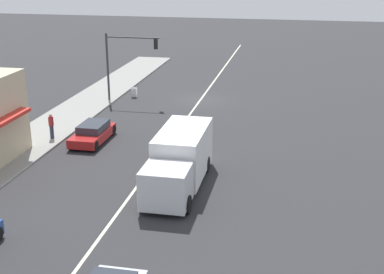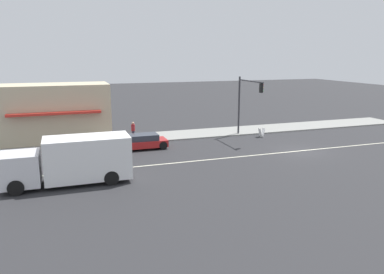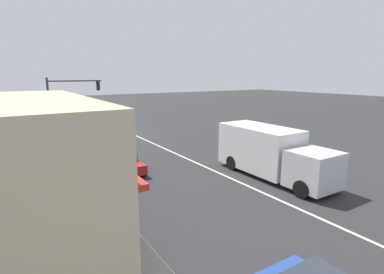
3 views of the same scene
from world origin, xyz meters
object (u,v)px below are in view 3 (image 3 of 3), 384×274
pedestrian (73,163)px  warning_aframe_sign (70,134)px  traffic_signal_main (67,99)px  hatchback_red (120,161)px  delivery_truck (270,152)px

pedestrian → warning_aframe_sign: bearing=-99.3°
traffic_signal_main → hatchback_red: bearing=96.3°
pedestrian → traffic_signal_main: bearing=-99.2°
traffic_signal_main → warning_aframe_sign: (-0.28, -1.63, -3.47)m
delivery_truck → warning_aframe_sign: bearing=-65.4°
hatchback_red → delivery_truck: bearing=141.4°
traffic_signal_main → warning_aframe_sign: bearing=-99.8°
warning_aframe_sign → hatchback_red: (-0.84, 11.86, 0.18)m
warning_aframe_sign → hatchback_red: bearing=94.1°
warning_aframe_sign → delivery_truck: size_ratio=0.11×
pedestrian → warning_aframe_sign: (-1.97, -12.07, -0.60)m
traffic_signal_main → pedestrian: size_ratio=3.27×
traffic_signal_main → warning_aframe_sign: size_ratio=6.69×
traffic_signal_main → warning_aframe_sign: traffic_signal_main is taller
pedestrian → delivery_truck: size_ratio=0.23×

